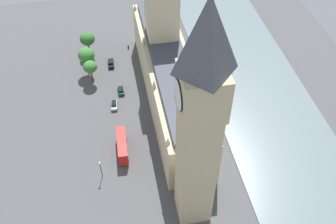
{
  "coord_description": "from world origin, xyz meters",
  "views": [
    {
      "loc": [
        14.78,
        85.31,
        86.12
      ],
      "look_at": [
        1.0,
        13.52,
        9.09
      ],
      "focal_mm": 41.71,
      "sensor_mm": 36.0,
      "label": 1
    }
  ],
  "objects": [
    {
      "name": "car_silver_leading",
      "position": [
        15.22,
        -0.27,
        0.89
      ],
      "size": [
        2.09,
        4.2,
        1.74
      ],
      "rotation": [
        0.0,
        0.0,
        -0.07
      ],
      "color": "#B7B7BC",
      "rests_on": "ground"
    },
    {
      "name": "plane_tree_under_trees",
      "position": [
        21.07,
        -13.2,
        6.23
      ],
      "size": [
        4.47,
        4.47,
        8.2
      ],
      "color": "brown",
      "rests_on": "ground"
    },
    {
      "name": "river_thames",
      "position": [
        -30.58,
        0.0,
        0.12
      ],
      "size": [
        30.97,
        121.4,
        0.25
      ],
      "primitive_type": "cube",
      "color": "slate",
      "rests_on": "ground"
    },
    {
      "name": "clock_tower",
      "position": [
        -0.19,
        38.61,
        30.78
      ],
      "size": [
        8.42,
        8.42,
        59.45
      ],
      "color": "tan",
      "rests_on": "ground"
    },
    {
      "name": "plane_tree_opposite_hall",
      "position": [
        21.9,
        -18.11,
        7.35
      ],
      "size": [
        5.36,
        5.36,
        9.69
      ],
      "color": "brown",
      "rests_on": "ground"
    },
    {
      "name": "pedestrian_by_river_gate",
      "position": [
        7.44,
        -28.67,
        0.73
      ],
      "size": [
        0.6,
        0.67,
        1.61
      ],
      "rotation": [
        0.0,
        0.0,
        3.57
      ],
      "color": "black",
      "rests_on": "ground"
    },
    {
      "name": "car_black_corner",
      "position": [
        14.39,
        -20.56,
        0.89
      ],
      "size": [
        2.12,
        4.79,
        1.74
      ],
      "rotation": [
        0.0,
        0.0,
        -0.04
      ],
      "color": "black",
      "rests_on": "ground"
    },
    {
      "name": "parliament_building",
      "position": [
        -1.99,
        -1.89,
        9.55
      ],
      "size": [
        13.11,
        64.89,
        33.26
      ],
      "color": "#CCBA8E",
      "rests_on": "ground"
    },
    {
      "name": "plane_tree_far_end",
      "position": [
        21.19,
        -27.85,
        6.61
      ],
      "size": [
        5.12,
        5.12,
        8.84
      ],
      "color": "brown",
      "rests_on": "ground"
    },
    {
      "name": "street_lamp_near_tower",
      "position": [
        20.75,
        24.82,
        4.36
      ],
      "size": [
        0.56,
        0.56,
        6.23
      ],
      "color": "black",
      "rests_on": "ground"
    },
    {
      "name": "double_decker_bus_midblock",
      "position": [
        14.52,
        17.64,
        2.63
      ],
      "size": [
        3.01,
        10.6,
        4.75
      ],
      "rotation": [
        0.0,
        0.0,
        3.1
      ],
      "color": "red",
      "rests_on": "ground"
    },
    {
      "name": "car_dark_green_trailing",
      "position": [
        12.47,
        -6.35,
        0.88
      ],
      "size": [
        1.92,
        4.06,
        1.74
      ],
      "rotation": [
        0.0,
        0.0,
        3.15
      ],
      "color": "#19472D",
      "rests_on": "ground"
    },
    {
      "name": "ground_plane",
      "position": [
        0.0,
        0.0,
        0.0
      ],
      "size": [
        134.89,
        134.89,
        0.0
      ],
      "primitive_type": "plane",
      "color": "#4C4C4F"
    }
  ]
}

